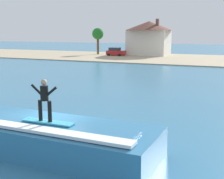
# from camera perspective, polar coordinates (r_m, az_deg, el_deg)

# --- Properties ---
(ground_plane) EXTENTS (260.00, 260.00, 0.00)m
(ground_plane) POSITION_cam_1_polar(r_m,az_deg,el_deg) (14.72, -10.60, -9.14)
(ground_plane) COLOR teal
(wave_crest) EXTENTS (8.72, 3.30, 1.36)m
(wave_crest) POSITION_cam_1_polar(r_m,az_deg,el_deg) (13.01, -10.84, -8.82)
(wave_crest) COLOR teal
(wave_crest) RESTS_ON ground_plane
(surfboard) EXTENTS (2.26, 0.55, 0.06)m
(surfboard) POSITION_cam_1_polar(r_m,az_deg,el_deg) (12.59, -11.85, -5.92)
(surfboard) COLOR #33A5CC
(surfboard) RESTS_ON wave_crest
(surfer) EXTENTS (1.25, 0.32, 1.70)m
(surfer) POSITION_cam_1_polar(r_m,az_deg,el_deg) (12.38, -12.48, -1.51)
(surfer) COLOR black
(surfer) RESTS_ON surfboard
(shoreline_bank) EXTENTS (120.00, 24.16, 0.15)m
(shoreline_bank) POSITION_cam_1_polar(r_m,az_deg,el_deg) (59.12, 16.44, 5.40)
(shoreline_bank) COLOR tan
(shoreline_bank) RESTS_ON ground_plane
(car_near_shore) EXTENTS (3.83, 2.30, 1.86)m
(car_near_shore) POSITION_cam_1_polar(r_m,az_deg,el_deg) (65.42, 0.69, 7.04)
(car_near_shore) COLOR red
(car_near_shore) RESTS_ON ground_plane
(house_with_chimney) EXTENTS (10.46, 10.46, 7.83)m
(house_with_chimney) POSITION_cam_1_polar(r_m,az_deg,el_deg) (67.90, 6.90, 9.90)
(house_with_chimney) COLOR silver
(house_with_chimney) RESTS_ON ground_plane
(tree_tall_bare) EXTENTS (2.56, 2.56, 6.01)m
(tree_tall_bare) POSITION_cam_1_polar(r_m,az_deg,el_deg) (69.65, -2.65, 10.21)
(tree_tall_bare) COLOR brown
(tree_tall_bare) RESTS_ON ground_plane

